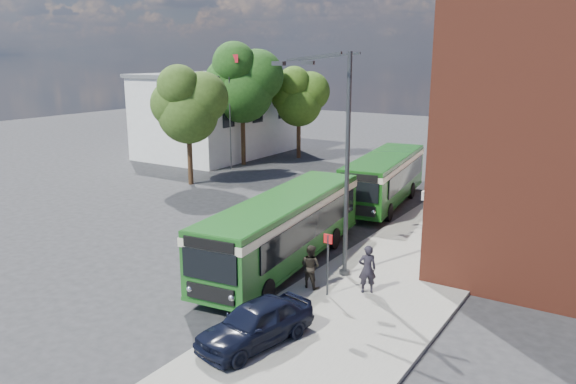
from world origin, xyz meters
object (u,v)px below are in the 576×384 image
Objects in this scene: bus_front at (284,224)px; parked_car at (256,323)px; bus_rear at (384,175)px; street_lamp at (339,162)px.

bus_front is 2.91× the size of parked_car.
bus_front and bus_rear have the same top height.
bus_rear reaches higher than parked_car.
parked_car is at bearing -64.03° from bus_front.
bus_front is at bearing -88.03° from bus_rear.
parked_car is at bearing -78.98° from bus_rear.
street_lamp is 0.85× the size of bus_rear.
street_lamp reaches higher than parked_car.
bus_rear is 2.63× the size of parked_car.
parked_car is (0.63, -6.56, -3.95)m from street_lamp.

